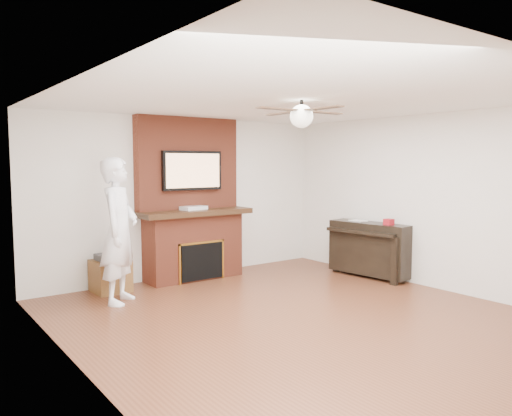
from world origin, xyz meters
TOP-DOWN VIEW (x-y plane):
  - room_shell at (0.00, 0.00)m, footprint 5.36×5.86m
  - fireplace at (0.00, 2.55)m, footprint 1.78×0.64m
  - tv at (0.00, 2.50)m, footprint 1.00×0.08m
  - ceiling_fan at (-0.00, 0.00)m, footprint 1.21×1.21m
  - person at (-1.42, 1.88)m, footprint 0.80×0.82m
  - side_table at (-1.33, 2.48)m, footprint 0.49×0.49m
  - piano at (2.29, 0.94)m, footprint 0.64×1.36m
  - cable_box at (-0.01, 2.45)m, footprint 0.42×0.29m
  - candle_orange at (-0.15, 2.30)m, footprint 0.07×0.07m
  - candle_green at (0.03, 2.35)m, footprint 0.07×0.07m
  - candle_cream at (0.18, 2.37)m, footprint 0.09×0.09m
  - candle_blue at (0.17, 2.36)m, footprint 0.06×0.06m

SIDE VIEW (x-z plane):
  - candle_blue at x=0.17m, z-range 0.00..0.09m
  - candle_cream at x=0.18m, z-range 0.00..0.09m
  - candle_green at x=0.03m, z-range 0.00..0.09m
  - candle_orange at x=-0.15m, z-range 0.00..0.12m
  - side_table at x=-1.33m, z-range -0.02..0.52m
  - piano at x=2.29m, z-range -0.01..0.94m
  - person at x=-1.42m, z-range 0.00..1.87m
  - fireplace at x=0.00m, z-range -0.25..2.25m
  - cable_box at x=-0.01m, z-range 1.08..1.14m
  - room_shell at x=0.00m, z-range -0.18..2.68m
  - tv at x=0.00m, z-range 1.38..1.98m
  - ceiling_fan at x=0.00m, z-range 2.18..2.49m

